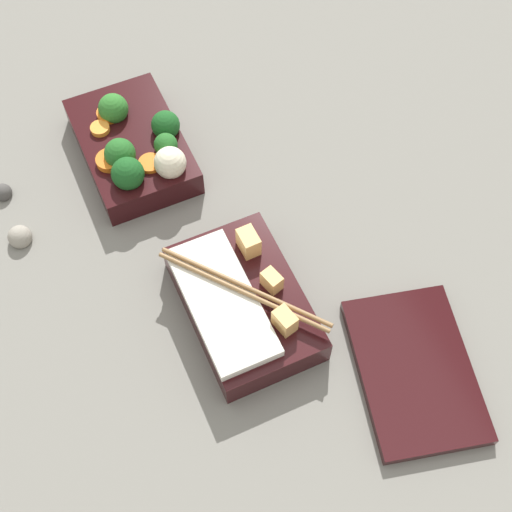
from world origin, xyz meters
TOP-DOWN VIEW (x-y plane):
  - ground_plane at (0.00, 0.00)m, footprint 3.00×3.00m
  - bento_tray_vegetable at (-0.12, -0.02)m, footprint 0.19×0.12m
  - bento_tray_rice at (0.14, 0.01)m, footprint 0.19×0.14m
  - bento_lid at (0.28, 0.15)m, footprint 0.20×0.16m
  - pebble_0 at (-0.06, -0.19)m, footprint 0.03×0.03m
  - pebble_1 at (-0.13, -0.19)m, footprint 0.02×0.02m

SIDE VIEW (x-z plane):
  - ground_plane at x=0.00m, z-range 0.00..0.00m
  - pebble_1 at x=-0.13m, z-range -0.01..0.02m
  - bento_lid at x=0.28m, z-range 0.00..0.01m
  - pebble_0 at x=-0.06m, z-range -0.01..0.02m
  - bento_tray_rice at x=0.14m, z-range -0.01..0.06m
  - bento_tray_vegetable at x=-0.12m, z-range -0.01..0.06m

